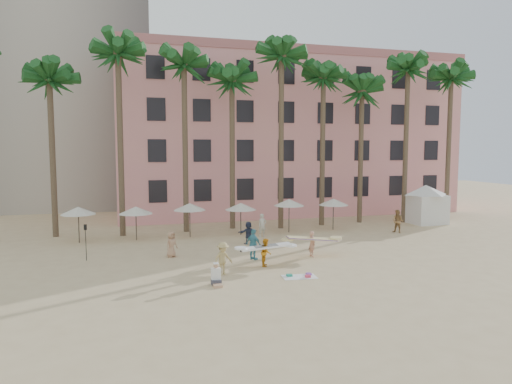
{
  "coord_description": "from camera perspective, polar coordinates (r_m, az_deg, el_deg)",
  "views": [
    {
      "loc": [
        -9.33,
        -22.14,
        6.79
      ],
      "look_at": [
        -1.55,
        6.0,
        4.0
      ],
      "focal_mm": 32.0,
      "sensor_mm": 36.0,
      "label": 1
    }
  ],
  "objects": [
    {
      "name": "ground",
      "position": [
        24.96,
        7.24,
        -10.37
      ],
      "size": [
        120.0,
        120.0,
        0.0
      ],
      "primitive_type": "plane",
      "color": "#D1B789",
      "rests_on": "ground"
    },
    {
      "name": "pink_hotel",
      "position": [
        50.85,
        3.3,
        6.81
      ],
      "size": [
        35.0,
        14.0,
        16.0
      ],
      "primitive_type": "cube",
      "color": "pink",
      "rests_on": "ground"
    },
    {
      "name": "palm_row",
      "position": [
        38.91,
        -0.64,
        14.59
      ],
      "size": [
        44.4,
        5.4,
        16.3
      ],
      "color": "brown",
      "rests_on": "ground"
    },
    {
      "name": "umbrella_row",
      "position": [
        35.49,
        -5.06,
        -1.78
      ],
      "size": [
        22.5,
        2.7,
        2.73
      ],
      "color": "#332B23",
      "rests_on": "ground"
    },
    {
      "name": "cabana",
      "position": [
        44.24,
        20.41,
        -1.02
      ],
      "size": [
        4.58,
        4.58,
        3.5
      ],
      "color": "silver",
      "rests_on": "ground"
    },
    {
      "name": "beach_towel",
      "position": [
        24.71,
        5.55,
        -10.43
      ],
      "size": [
        1.88,
        1.16,
        0.14
      ],
      "color": "white",
      "rests_on": "ground"
    },
    {
      "name": "carrier_yellow",
      "position": [
        29.04,
        7.01,
        -6.2
      ],
      "size": [
        3.21,
        1.06,
        1.64
      ],
      "color": "tan",
      "rests_on": "ground"
    },
    {
      "name": "carrier_white",
      "position": [
        26.61,
        1.25,
        -7.38
      ],
      "size": [
        2.99,
        0.94,
        1.61
      ],
      "color": "orange",
      "rests_on": "ground"
    },
    {
      "name": "beachgoers",
      "position": [
        30.69,
        2.38,
        -5.64
      ],
      "size": [
        19.38,
        10.38,
        1.9
      ],
      "color": "teal",
      "rests_on": "ground"
    },
    {
      "name": "paddle",
      "position": [
        29.58,
        -20.52,
        -5.37
      ],
      "size": [
        0.18,
        0.04,
        2.23
      ],
      "color": "black",
      "rests_on": "ground"
    },
    {
      "name": "seated_man",
      "position": [
        23.23,
        -4.98,
        -10.59
      ],
      "size": [
        0.48,
        0.84,
        1.09
      ],
      "color": "#3F3F4C",
      "rests_on": "ground"
    }
  ]
}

